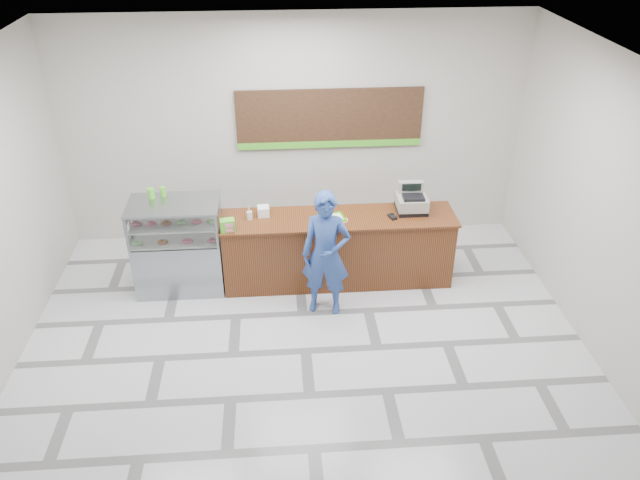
{
  "coord_description": "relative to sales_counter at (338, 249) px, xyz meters",
  "views": [
    {
      "loc": [
        -0.28,
        -5.96,
        5.11
      ],
      "look_at": [
        0.25,
        0.9,
        1.06
      ],
      "focal_mm": 35.0,
      "sensor_mm": 36.0,
      "label": 1
    }
  ],
  "objects": [
    {
      "name": "card_terminal",
      "position": [
        0.74,
        -0.08,
        0.53
      ],
      "size": [
        0.12,
        0.17,
        0.04
      ],
      "primitive_type": "cube",
      "rotation": [
        0.0,
        0.0,
        0.35
      ],
      "color": "black",
      "rests_on": "sales_counter"
    },
    {
      "name": "promo_box",
      "position": [
        -1.5,
        -0.27,
        0.6
      ],
      "size": [
        0.21,
        0.16,
        0.17
      ],
      "primitive_type": "cube",
      "rotation": [
        0.0,
        0.0,
        0.16
      ],
      "color": "green",
      "rests_on": "sales_counter"
    },
    {
      "name": "napkin_box",
      "position": [
        -1.03,
        0.13,
        0.58
      ],
      "size": [
        0.17,
        0.17,
        0.13
      ],
      "primitive_type": "cube",
      "rotation": [
        0.0,
        0.0,
        0.08
      ],
      "color": "white",
      "rests_on": "sales_counter"
    },
    {
      "name": "floor",
      "position": [
        -0.55,
        -1.55,
        -0.52
      ],
      "size": [
        7.0,
        7.0,
        0.0
      ],
      "primitive_type": "plane",
      "color": "silver",
      "rests_on": "ground"
    },
    {
      "name": "menu_board",
      "position": [
        -0.0,
        1.41,
        1.42
      ],
      "size": [
        2.8,
        0.06,
        0.9
      ],
      "color": "black",
      "rests_on": "back_wall"
    },
    {
      "name": "green_cup_right",
      "position": [
        -2.37,
        0.24,
        0.88
      ],
      "size": [
        0.08,
        0.08,
        0.13
      ],
      "primitive_type": "cylinder",
      "color": "green",
      "rests_on": "display_case"
    },
    {
      "name": "donut_decal",
      "position": [
        0.04,
        -0.09,
        0.52
      ],
      "size": [
        0.17,
        0.17,
        0.0
      ],
      "primitive_type": "cylinder",
      "color": "pink",
      "rests_on": "sales_counter"
    },
    {
      "name": "ceiling",
      "position": [
        -0.55,
        -1.55,
        2.98
      ],
      "size": [
        7.0,
        7.0,
        0.0
      ],
      "primitive_type": "plane",
      "rotation": [
        3.14,
        0.0,
        0.0
      ],
      "color": "silver",
      "rests_on": "back_wall"
    },
    {
      "name": "straw_cup",
      "position": [
        -1.22,
        0.04,
        0.57
      ],
      "size": [
        0.08,
        0.08,
        0.12
      ],
      "primitive_type": "cylinder",
      "color": "silver",
      "rests_on": "sales_counter"
    },
    {
      "name": "cash_register",
      "position": [
        1.04,
        0.13,
        0.66
      ],
      "size": [
        0.42,
        0.44,
        0.39
      ],
      "rotation": [
        0.0,
        0.0,
        -0.02
      ],
      "color": "black",
      "rests_on": "sales_counter"
    },
    {
      "name": "sales_counter",
      "position": [
        0.0,
        0.0,
        0.0
      ],
      "size": [
        3.26,
        0.76,
        1.03
      ],
      "color": "brown",
      "rests_on": "floor"
    },
    {
      "name": "green_cup_left",
      "position": [
        -2.52,
        0.18,
        0.88
      ],
      "size": [
        0.09,
        0.09,
        0.14
      ],
      "primitive_type": "cylinder",
      "color": "green",
      "rests_on": "display_case"
    },
    {
      "name": "serving_tray",
      "position": [
        -0.11,
        -0.04,
        0.52
      ],
      "size": [
        0.43,
        0.35,
        0.02
      ],
      "rotation": [
        0.0,
        0.0,
        0.22
      ],
      "color": "#2BB200",
      "rests_on": "sales_counter"
    },
    {
      "name": "display_case",
      "position": [
        -2.22,
        -0.0,
        0.16
      ],
      "size": [
        1.22,
        0.72,
        1.33
      ],
      "color": "gray",
      "rests_on": "floor"
    },
    {
      "name": "back_wall",
      "position": [
        -0.55,
        1.45,
        1.23
      ],
      "size": [
        7.0,
        0.0,
        7.0
      ],
      "primitive_type": "plane",
      "rotation": [
        1.57,
        0.0,
        0.0
      ],
      "color": "#BCB7AD",
      "rests_on": "floor"
    },
    {
      "name": "customer",
      "position": [
        -0.23,
        -0.69,
        0.35
      ],
      "size": [
        0.71,
        0.54,
        1.74
      ],
      "primitive_type": "imported",
      "rotation": [
        0.0,
        0.0,
        -0.21
      ],
      "color": "#2A4790",
      "rests_on": "floor"
    }
  ]
}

